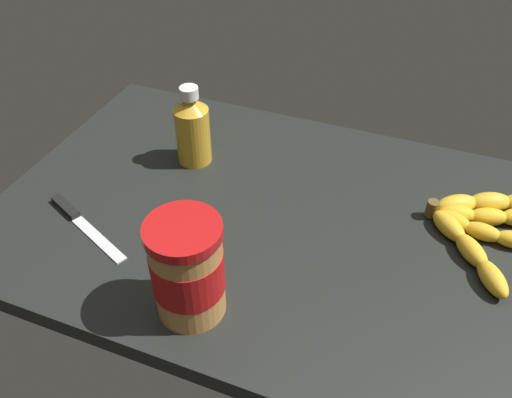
% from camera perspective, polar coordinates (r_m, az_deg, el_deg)
% --- Properties ---
extents(ground_plane, '(0.90, 0.63, 0.03)m').
position_cam_1_polar(ground_plane, '(0.90, 0.49, -2.20)').
color(ground_plane, black).
extents(banana_bunch, '(0.20, 0.25, 0.04)m').
position_cam_1_polar(banana_bunch, '(0.93, 23.64, -2.34)').
color(banana_bunch, gold).
rests_on(banana_bunch, ground_plane).
extents(peanut_butter_jar, '(0.10, 0.10, 0.16)m').
position_cam_1_polar(peanut_butter_jar, '(0.70, -7.53, -7.67)').
color(peanut_butter_jar, '#BF8442').
rests_on(peanut_butter_jar, ground_plane).
extents(honey_bottle, '(0.07, 0.07, 0.16)m').
position_cam_1_polar(honey_bottle, '(0.98, -6.99, 7.68)').
color(honey_bottle, gold).
rests_on(honey_bottle, ground_plane).
extents(butter_knife, '(0.20, 0.10, 0.01)m').
position_cam_1_polar(butter_knife, '(0.92, -18.69, -2.35)').
color(butter_knife, silver).
rests_on(butter_knife, ground_plane).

